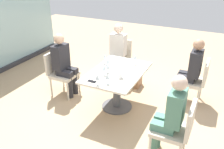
# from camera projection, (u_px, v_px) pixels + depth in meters

# --- Properties ---
(ground_plane) EXTENTS (12.00, 12.00, 0.00)m
(ground_plane) POSITION_uv_depth(u_px,v_px,m) (117.00, 107.00, 4.63)
(ground_plane) COLOR tan
(dining_table_main) EXTENTS (1.31, 0.88, 0.73)m
(dining_table_main) POSITION_uv_depth(u_px,v_px,m) (117.00, 81.00, 4.39)
(dining_table_main) COLOR silver
(dining_table_main) RESTS_ON ground_plane
(chair_far_right) EXTENTS (0.50, 0.46, 0.87)m
(chair_far_right) POSITION_uv_depth(u_px,v_px,m) (119.00, 57.00, 5.56)
(chair_far_right) COLOR beige
(chair_far_right) RESTS_ON ground_plane
(chair_near_window) EXTENTS (0.46, 0.51, 0.87)m
(chair_near_window) POSITION_uv_depth(u_px,v_px,m) (60.00, 70.00, 4.90)
(chair_near_window) COLOR beige
(chair_near_window) RESTS_ON ground_plane
(chair_front_left) EXTENTS (0.46, 0.50, 0.87)m
(chair_front_left) POSITION_uv_depth(u_px,v_px,m) (177.00, 128.00, 3.28)
(chair_front_left) COLOR beige
(chair_front_left) RESTS_ON ground_plane
(chair_front_right) EXTENTS (0.46, 0.50, 0.87)m
(chair_front_right) POSITION_uv_depth(u_px,v_px,m) (196.00, 79.00, 4.57)
(chair_front_right) COLOR beige
(chair_front_right) RESTS_ON ground_plane
(person_far_right) EXTENTS (0.39, 0.34, 1.26)m
(person_far_right) POSITION_uv_depth(u_px,v_px,m) (117.00, 50.00, 5.39)
(person_far_right) COLOR silver
(person_far_right) RESTS_ON ground_plane
(person_near_window) EXTENTS (0.34, 0.39, 1.26)m
(person_near_window) POSITION_uv_depth(u_px,v_px,m) (64.00, 62.00, 4.77)
(person_near_window) COLOR #28282D
(person_near_window) RESTS_ON ground_plane
(person_front_left) EXTENTS (0.34, 0.39, 1.26)m
(person_front_left) POSITION_uv_depth(u_px,v_px,m) (171.00, 113.00, 3.24)
(person_front_left) COLOR #4C7F6B
(person_front_left) RESTS_ON ground_plane
(person_front_right) EXTENTS (0.34, 0.39, 1.26)m
(person_front_right) POSITION_uv_depth(u_px,v_px,m) (192.00, 68.00, 4.52)
(person_front_right) COLOR #28282D
(person_front_right) RESTS_ON ground_plane
(wine_glass_0) EXTENTS (0.07, 0.07, 0.18)m
(wine_glass_0) POSITION_uv_depth(u_px,v_px,m) (107.00, 65.00, 4.22)
(wine_glass_0) COLOR silver
(wine_glass_0) RESTS_ON dining_table_main
(wine_glass_1) EXTENTS (0.07, 0.07, 0.18)m
(wine_glass_1) POSITION_uv_depth(u_px,v_px,m) (104.00, 68.00, 4.13)
(wine_glass_1) COLOR silver
(wine_glass_1) RESTS_ON dining_table_main
(wine_glass_2) EXTENTS (0.07, 0.07, 0.18)m
(wine_glass_2) POSITION_uv_depth(u_px,v_px,m) (97.00, 77.00, 3.81)
(wine_glass_2) COLOR silver
(wine_glass_2) RESTS_ON dining_table_main
(wine_glass_3) EXTENTS (0.07, 0.07, 0.18)m
(wine_glass_3) POSITION_uv_depth(u_px,v_px,m) (105.00, 57.00, 4.57)
(wine_glass_3) COLOR silver
(wine_glass_3) RESTS_ON dining_table_main
(wine_glass_4) EXTENTS (0.07, 0.07, 0.18)m
(wine_glass_4) POSITION_uv_depth(u_px,v_px,m) (135.00, 57.00, 4.55)
(wine_glass_4) COLOR silver
(wine_glass_4) RESTS_ON dining_table_main
(wine_glass_5) EXTENTS (0.07, 0.07, 0.18)m
(wine_glass_5) POSITION_uv_depth(u_px,v_px,m) (107.00, 76.00, 3.84)
(wine_glass_5) COLOR silver
(wine_glass_5) RESTS_ON dining_table_main
(wine_glass_6) EXTENTS (0.07, 0.07, 0.18)m
(wine_glass_6) POSITION_uv_depth(u_px,v_px,m) (108.00, 61.00, 4.41)
(wine_glass_6) COLOR silver
(wine_glass_6) RESTS_ON dining_table_main
(coffee_cup) EXTENTS (0.08, 0.08, 0.09)m
(coffee_cup) POSITION_uv_depth(u_px,v_px,m) (121.00, 76.00, 4.05)
(coffee_cup) COLOR white
(coffee_cup) RESTS_ON dining_table_main
(cell_phone_on_table) EXTENTS (0.07, 0.15, 0.01)m
(cell_phone_on_table) POSITION_uv_depth(u_px,v_px,m) (92.00, 81.00, 3.97)
(cell_phone_on_table) COLOR black
(cell_phone_on_table) RESTS_ON dining_table_main
(handbag_0) EXTENTS (0.31, 0.17, 0.28)m
(handbag_0) POSITION_uv_depth(u_px,v_px,m) (137.00, 80.00, 5.31)
(handbag_0) COLOR #A3704C
(handbag_0) RESTS_ON ground_plane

